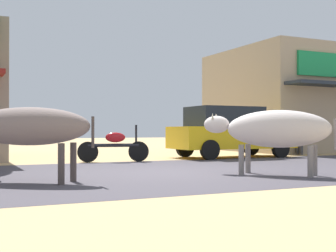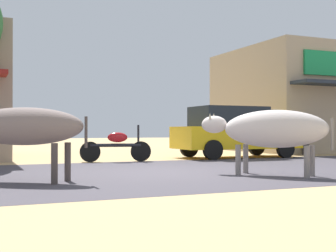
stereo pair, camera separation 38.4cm
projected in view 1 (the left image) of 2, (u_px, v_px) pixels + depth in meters
The scene contains 8 objects.
ground at pixel (172, 172), 9.85m from camera, with size 80.00×80.00×0.00m, color tan.
asphalt_road at pixel (172, 172), 9.85m from camera, with size 72.00×6.63×0.00m, color #433F46.
storefront_right_club at pixel (306, 102), 20.67m from camera, with size 7.41×6.64×4.31m.
parked_hatchback_car at pixel (230, 132), 14.99m from camera, with size 4.05×1.82×1.64m.
parked_motorcycle at pixel (115, 145), 12.84m from camera, with size 1.97×0.48×1.04m.
cow_near_brown at pixel (23, 127), 7.91m from camera, with size 2.55×2.09×1.29m.
cow_far_dark at pixel (274, 129), 9.11m from camera, with size 1.96×2.32×1.29m.
pedestrian_by_shop at pixel (299, 131), 16.63m from camera, with size 0.48×0.61×1.49m.
Camera 1 is at (-4.27, -8.89, 0.90)m, focal length 49.23 mm.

